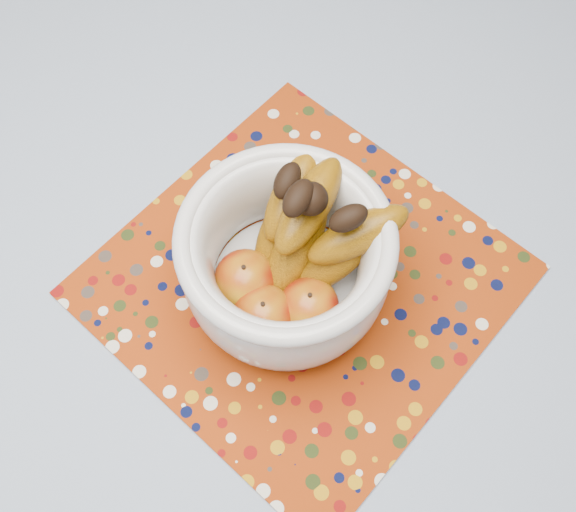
# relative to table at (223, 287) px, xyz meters

# --- Properties ---
(table) EXTENTS (1.20, 1.20, 0.75)m
(table) POSITION_rel_table_xyz_m (0.00, 0.00, 0.00)
(table) COLOR brown
(table) RESTS_ON ground
(tablecloth) EXTENTS (1.32, 1.32, 0.01)m
(tablecloth) POSITION_rel_table_xyz_m (0.00, 0.00, 0.08)
(tablecloth) COLOR slate
(tablecloth) RESTS_ON table
(placemat) EXTENTS (0.53, 0.53, 0.00)m
(placemat) POSITION_rel_table_xyz_m (0.11, 0.02, 0.09)
(placemat) COLOR maroon
(placemat) RESTS_ON tablecloth
(fruit_bowl) EXTENTS (0.27, 0.25, 0.21)m
(fruit_bowl) POSITION_rel_table_xyz_m (0.10, 0.01, 0.18)
(fruit_bowl) COLOR silver
(fruit_bowl) RESTS_ON placemat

